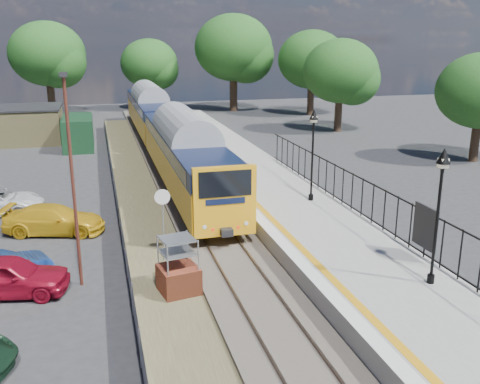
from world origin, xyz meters
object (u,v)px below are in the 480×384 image
object	(u,v)px
victorian_lamp_north	(313,134)
speed_sign	(163,212)
carpark_lamp	(72,171)
brick_plinth	(178,267)
car_red	(7,276)
victorian_lamp_south	(441,185)
car_yellow	(54,220)
train	(163,126)

from	to	relation	value
victorian_lamp_north	speed_sign	bearing A→B (deg)	-154.03
carpark_lamp	brick_plinth	bearing A→B (deg)	-25.26
victorian_lamp_north	brick_plinth	xyz separation A→B (m)	(-7.80, -6.76, -3.28)
carpark_lamp	car_red	size ratio (longest dim) A/B	1.81
brick_plinth	victorian_lamp_south	bearing A→B (deg)	-22.05
brick_plinth	car_yellow	world-z (taller)	brick_plinth
victorian_lamp_north	car_yellow	world-z (taller)	victorian_lamp_north
carpark_lamp	car_yellow	world-z (taller)	carpark_lamp
victorian_lamp_north	carpark_lamp	distance (m)	12.32
victorian_lamp_south	car_red	xyz separation A→B (m)	(-13.87, 4.68, -3.57)
car_red	victorian_lamp_south	bearing A→B (deg)	-97.25
brick_plinth	speed_sign	distance (m)	3.10
brick_plinth	carpark_lamp	xyz separation A→B (m)	(-3.38, 1.60, 3.33)
victorian_lamp_south	brick_plinth	world-z (taller)	victorian_lamp_south
victorian_lamp_south	brick_plinth	xyz separation A→B (m)	(-8.00, 3.24, -3.28)
speed_sign	carpark_lamp	bearing A→B (deg)	-155.78
train	carpark_lamp	xyz separation A→B (m)	(-5.88, -22.13, 2.01)
train	car_red	distance (m)	23.86
car_red	brick_plinth	bearing A→B (deg)	-92.38
carpark_lamp	car_red	distance (m)	4.40
car_yellow	speed_sign	bearing A→B (deg)	-121.60
train	car_yellow	size ratio (longest dim) A/B	8.85
train	car_yellow	world-z (taller)	train
victorian_lamp_north	car_yellow	bearing A→B (deg)	175.98
train	car_yellow	bearing A→B (deg)	-114.02
speed_sign	car_red	bearing A→B (deg)	-163.32
speed_sign	car_yellow	distance (m)	6.72
victorian_lamp_north	speed_sign	xyz separation A→B (m)	(-7.94, -3.87, -2.16)
victorian_lamp_south	car_yellow	distance (m)	17.09
victorian_lamp_south	victorian_lamp_north	xyz separation A→B (m)	(-0.20, 10.00, 0.00)
train	victorian_lamp_north	bearing A→B (deg)	-72.65
car_red	victorian_lamp_north	bearing A→B (deg)	-57.33
victorian_lamp_south	car_red	world-z (taller)	victorian_lamp_south
speed_sign	car_yellow	bearing A→B (deg)	136.12
brick_plinth	car_red	size ratio (longest dim) A/B	0.50
victorian_lamp_north	car_red	xyz separation A→B (m)	(-13.67, -5.32, -3.57)
car_red	car_yellow	bearing A→B (deg)	0.47
victorian_lamp_south	car_yellow	size ratio (longest dim) A/B	1.00
victorian_lamp_south	car_red	distance (m)	15.07
carpark_lamp	car_yellow	size ratio (longest dim) A/B	1.67
train	speed_sign	size ratio (longest dim) A/B	13.19
victorian_lamp_south	speed_sign	size ratio (longest dim) A/B	1.49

